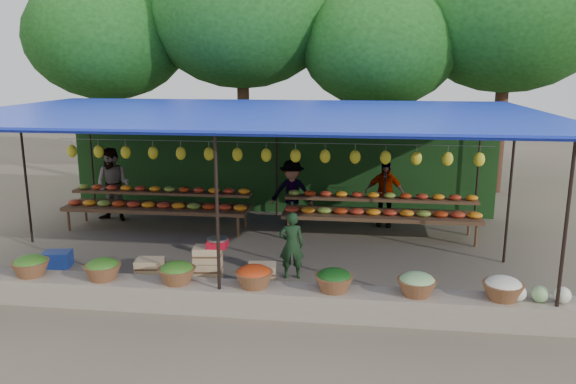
# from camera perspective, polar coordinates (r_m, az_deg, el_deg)

# --- Properties ---
(ground) EXTENTS (60.00, 60.00, 0.00)m
(ground) POSITION_cam_1_polar(r_m,az_deg,el_deg) (11.36, -3.32, -6.06)
(ground) COLOR brown
(ground) RESTS_ON ground
(stone_curb) EXTENTS (10.60, 0.55, 0.40)m
(stone_curb) POSITION_cam_1_polar(r_m,az_deg,el_deg) (8.78, -6.70, -10.58)
(stone_curb) COLOR gray
(stone_curb) RESTS_ON ground
(stall_canopy) EXTENTS (10.80, 6.60, 2.82)m
(stall_canopy) POSITION_cam_1_polar(r_m,az_deg,el_deg) (10.84, -3.45, 7.58)
(stall_canopy) COLOR black
(stall_canopy) RESTS_ON ground
(produce_baskets) EXTENTS (8.98, 0.58, 0.34)m
(produce_baskets) POSITION_cam_1_polar(r_m,az_deg,el_deg) (8.66, -7.41, -8.32)
(produce_baskets) COLOR brown
(produce_baskets) RESTS_ON stone_curb
(netting_backdrop) EXTENTS (10.60, 0.06, 2.50)m
(netting_backdrop) POSITION_cam_1_polar(r_m,az_deg,el_deg) (14.06, -1.02, 2.92)
(netting_backdrop) COLOR #1D4B1A
(netting_backdrop) RESTS_ON ground
(tree_row) EXTENTS (16.51, 5.50, 7.12)m
(tree_row) POSITION_cam_1_polar(r_m,az_deg,el_deg) (16.74, 2.23, 16.37)
(tree_row) COLOR #372114
(tree_row) RESTS_ON ground
(fruit_table_left) EXTENTS (4.21, 0.95, 0.93)m
(fruit_table_left) POSITION_cam_1_polar(r_m,az_deg,el_deg) (13.09, -13.03, -1.04)
(fruit_table_left) COLOR #47331C
(fruit_table_left) RESTS_ON ground
(fruit_table_right) EXTENTS (4.21, 0.95, 0.93)m
(fruit_table_right) POSITION_cam_1_polar(r_m,az_deg,el_deg) (12.30, 9.39, -1.77)
(fruit_table_right) COLOR #47331C
(fruit_table_right) RESTS_ON ground
(crate_counter) EXTENTS (2.39, 0.39, 0.77)m
(crate_counter) POSITION_cam_1_polar(r_m,az_deg,el_deg) (9.44, -8.27, -8.17)
(crate_counter) COLOR tan
(crate_counter) RESTS_ON ground
(weighing_scale) EXTENTS (0.34, 0.34, 0.36)m
(weighing_scale) POSITION_cam_1_polar(r_m,az_deg,el_deg) (9.21, -7.17, -5.09)
(weighing_scale) COLOR red
(weighing_scale) RESTS_ON crate_counter
(vendor_seated) EXTENTS (0.48, 0.35, 1.20)m
(vendor_seated) POSITION_cam_1_polar(r_m,az_deg,el_deg) (9.82, 0.37, -5.41)
(vendor_seated) COLOR #173419
(vendor_seated) RESTS_ON ground
(customer_left) EXTENTS (0.92, 0.75, 1.76)m
(customer_left) POSITION_cam_1_polar(r_m,az_deg,el_deg) (13.97, -17.34, 0.71)
(customer_left) COLOR slate
(customer_left) RESTS_ON ground
(customer_mid) EXTENTS (1.00, 0.59, 1.53)m
(customer_mid) POSITION_cam_1_polar(r_m,az_deg,el_deg) (13.00, 0.40, -0.08)
(customer_mid) COLOR slate
(customer_mid) RESTS_ON ground
(customer_right) EXTENTS (0.95, 0.51, 1.54)m
(customer_right) POSITION_cam_1_polar(r_m,az_deg,el_deg) (13.11, 9.78, -0.15)
(customer_right) COLOR slate
(customer_right) RESTS_ON ground
(blue_crate_back) EXTENTS (0.55, 0.44, 0.30)m
(blue_crate_back) POSITION_cam_1_polar(r_m,az_deg,el_deg) (11.31, -22.41, -6.34)
(blue_crate_back) COLOR navy
(blue_crate_back) RESTS_ON ground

